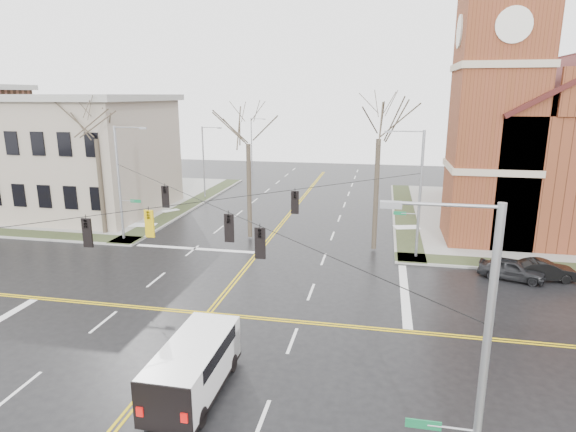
% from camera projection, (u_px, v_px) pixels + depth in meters
% --- Properties ---
extents(ground, '(120.00, 120.00, 0.00)m').
position_uv_depth(ground, '(208.00, 314.00, 25.93)').
color(ground, black).
rests_on(ground, ground).
extents(sidewalks, '(80.00, 80.00, 0.17)m').
position_uv_depth(sidewalks, '(208.00, 312.00, 25.91)').
color(sidewalks, gray).
rests_on(sidewalks, ground).
extents(road_markings, '(100.00, 100.00, 0.01)m').
position_uv_depth(road_markings, '(208.00, 313.00, 25.92)').
color(road_markings, gold).
rests_on(road_markings, ground).
extents(church, '(24.28, 27.48, 27.50)m').
position_uv_depth(church, '(567.00, 130.00, 42.74)').
color(church, brown).
rests_on(church, ground).
extents(civic_building_a, '(18.00, 14.00, 11.00)m').
position_uv_depth(civic_building_a, '(67.00, 157.00, 47.76)').
color(civic_building_a, gray).
rests_on(civic_building_a, ground).
extents(signal_pole_ne, '(2.75, 0.22, 9.00)m').
position_uv_depth(signal_pole_ne, '(418.00, 191.00, 33.50)').
color(signal_pole_ne, gray).
rests_on(signal_pole_ne, ground).
extents(signal_pole_nw, '(2.75, 0.22, 9.00)m').
position_uv_depth(signal_pole_nw, '(121.00, 180.00, 37.79)').
color(signal_pole_nw, gray).
rests_on(signal_pole_nw, ground).
extents(signal_pole_se, '(2.75, 0.22, 9.00)m').
position_uv_depth(signal_pole_se, '(476.00, 372.00, 11.63)').
color(signal_pole_se, gray).
rests_on(signal_pole_se, ground).
extents(span_wires, '(23.02, 23.02, 0.03)m').
position_uv_depth(span_wires, '(203.00, 201.00, 24.41)').
color(span_wires, black).
rests_on(span_wires, ground).
extents(traffic_signals, '(8.21, 8.26, 1.30)m').
position_uv_depth(traffic_signals, '(199.00, 219.00, 23.96)').
color(traffic_signals, black).
rests_on(traffic_signals, ground).
extents(streetlight_north_a, '(2.30, 0.20, 8.00)m').
position_uv_depth(streetlight_north_a, '(205.00, 160.00, 53.47)').
color(streetlight_north_a, gray).
rests_on(streetlight_north_a, ground).
extents(streetlight_north_b, '(2.30, 0.20, 8.00)m').
position_uv_depth(streetlight_north_b, '(252.00, 143.00, 72.49)').
color(streetlight_north_b, gray).
rests_on(streetlight_north_b, ground).
extents(cargo_van, '(2.19, 5.58, 2.11)m').
position_uv_depth(cargo_van, '(196.00, 362.00, 18.94)').
color(cargo_van, white).
rests_on(cargo_van, ground).
extents(parked_car_a, '(4.27, 2.76, 1.35)m').
position_uv_depth(parked_car_a, '(512.00, 269.00, 30.64)').
color(parked_car_a, black).
rests_on(parked_car_a, ground).
extents(parked_car_b, '(3.96, 1.62, 1.28)m').
position_uv_depth(parked_car_b, '(544.00, 270.00, 30.55)').
color(parked_car_b, black).
rests_on(parked_car_b, ground).
extents(tree_nw_far, '(4.00, 4.00, 11.77)m').
position_uv_depth(tree_nw_far, '(96.00, 132.00, 38.68)').
color(tree_nw_far, '#3B3225').
rests_on(tree_nw_far, ground).
extents(tree_nw_near, '(4.00, 4.00, 11.36)m').
position_uv_depth(tree_nw_near, '(248.00, 138.00, 37.52)').
color(tree_nw_near, '#3B3225').
rests_on(tree_nw_near, ground).
extents(tree_ne, '(4.00, 4.00, 12.35)m').
position_uv_depth(tree_ne, '(379.00, 131.00, 34.32)').
color(tree_ne, '#3B3225').
rests_on(tree_ne, ground).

